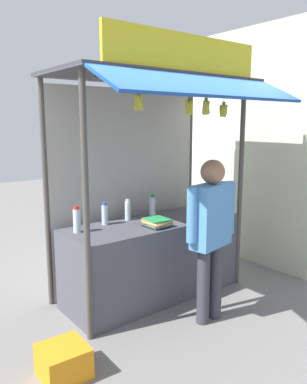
{
  "coord_description": "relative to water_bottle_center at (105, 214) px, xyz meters",
  "views": [
    {
      "loc": [
        -2.64,
        -3.41,
        2.04
      ],
      "look_at": [
        0.0,
        0.0,
        1.26
      ],
      "focal_mm": 35.83,
      "sensor_mm": 36.0,
      "label": 1
    }
  ],
  "objects": [
    {
      "name": "vendor_person",
      "position": [
        0.6,
        -1.06,
        -0.01
      ],
      "size": [
        0.64,
        0.29,
        1.69
      ],
      "rotation": [
        0.0,
        0.0,
        3.33
      ],
      "color": "#383842",
      "rests_on": "ground"
    },
    {
      "name": "banana_bunch_inner_right",
      "position": [
        -0.04,
        -0.72,
        1.2
      ],
      "size": [
        0.1,
        0.1,
        0.26
      ],
      "color": "#332D23"
    },
    {
      "name": "magazine_stack_right",
      "position": [
        1.17,
        -0.51,
        -0.08
      ],
      "size": [
        0.25,
        0.26,
        0.08
      ],
      "color": "purple",
      "rests_on": "stall_counter"
    },
    {
      "name": "water_bottle_back_right",
      "position": [
        1.29,
        -0.1,
        -0.0
      ],
      "size": [
        0.07,
        0.07,
        0.25
      ],
      "color": "silver",
      "rests_on": "stall_counter"
    },
    {
      "name": "banana_bunch_inner_left",
      "position": [
        0.84,
        -0.72,
        1.17
      ],
      "size": [
        0.11,
        0.11,
        0.29
      ],
      "color": "#332D23"
    },
    {
      "name": "magazine_stack_mid_left",
      "position": [
        0.41,
        -0.43,
        -0.07
      ],
      "size": [
        0.27,
        0.29,
        0.09
      ],
      "color": "black",
      "rests_on": "stall_counter"
    },
    {
      "name": "water_bottle_front_right",
      "position": [
        1.49,
        -0.18,
        0.02
      ],
      "size": [
        0.08,
        0.08,
        0.29
      ],
      "color": "silver",
      "rests_on": "stall_counter"
    },
    {
      "name": "neighbour_wall",
      "position": [
        2.44,
        0.06,
        0.65
      ],
      "size": [
        0.2,
        2.4,
        3.35
      ],
      "primitive_type": "cube",
      "color": "beige",
      "rests_on": "ground"
    },
    {
      "name": "plastic_crate",
      "position": [
        -0.99,
        -0.97,
        -0.9
      ],
      "size": [
        0.38,
        0.38,
        0.26
      ],
      "primitive_type": "cube",
      "rotation": [
        0.0,
        0.0,
        -0.04
      ],
      "color": "orange",
      "rests_on": "ground"
    },
    {
      "name": "water_bottle_far_right",
      "position": [
        0.69,
        0.01,
        0.0
      ],
      "size": [
        0.07,
        0.07,
        0.26
      ],
      "color": "silver",
      "rests_on": "stall_counter"
    },
    {
      "name": "banana_bunch_rightmost",
      "position": [
        1.12,
        -0.71,
        1.15
      ],
      "size": [
        0.11,
        0.1,
        0.31
      ],
      "color": "#332D23"
    },
    {
      "name": "water_bottle_far_left",
      "position": [
        -0.39,
        -0.09,
        0.01
      ],
      "size": [
        0.08,
        0.08,
        0.28
      ],
      "color": "silver",
      "rests_on": "stall_counter"
    },
    {
      "name": "water_bottle_rear_center",
      "position": [
        0.32,
        0.01,
        -0.0
      ],
      "size": [
        0.07,
        0.07,
        0.25
      ],
      "color": "silver",
      "rests_on": "stall_counter"
    },
    {
      "name": "stall_structure",
      "position": [
        0.51,
        -0.08,
        0.73
      ],
      "size": [
        2.33,
        1.65,
        2.88
      ],
      "color": "#4C4742",
      "rests_on": "ground"
    },
    {
      "name": "water_bottle_center",
      "position": [
        0.0,
        0.0,
        0.0
      ],
      "size": [
        0.07,
        0.07,
        0.25
      ],
      "color": "silver",
      "rests_on": "stall_counter"
    },
    {
      "name": "banana_bunch_leftmost",
      "position": [
        0.6,
        -0.72,
        1.17
      ],
      "size": [
        0.1,
        0.1,
        0.29
      ],
      "color": "#332D23"
    },
    {
      "name": "stall_counter",
      "position": [
        0.51,
        -0.24,
        -0.57
      ],
      "size": [
        2.13,
        0.76,
        0.91
      ],
      "primitive_type": "cube",
      "color": "#4C4C56",
      "rests_on": "ground"
    },
    {
      "name": "ground_plane",
      "position": [
        0.51,
        -0.24,
        -1.02
      ],
      "size": [
        20.0,
        20.0,
        0.0
      ],
      "primitive_type": "plane",
      "color": "slate"
    }
  ]
}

